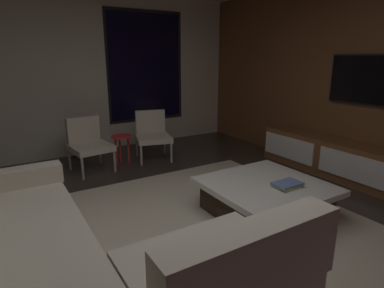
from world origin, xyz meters
name	(u,v)px	position (x,y,z in m)	size (l,w,h in m)	color
floor	(182,253)	(0.00, 0.00, 0.00)	(9.20, 9.20, 0.00)	#332B26
back_wall_with_window	(70,75)	(-0.06, 3.62, 1.34)	(6.60, 0.30, 2.70)	beige
area_rug	(221,246)	(0.35, -0.10, 0.01)	(3.20, 3.80, 0.01)	beige
sectional_couch	(72,268)	(-0.92, -0.14, 0.29)	(1.98, 2.50, 0.82)	#B1A997
coffee_table	(265,199)	(1.10, 0.14, 0.19)	(1.16, 1.16, 0.36)	black
book_stack_on_coffee_table	(287,185)	(1.21, -0.04, 0.39)	(0.29, 0.22, 0.05)	#C7D870
accent_chair_near_window	(152,132)	(0.94, 2.61, 0.43)	(0.66, 0.68, 0.78)	#B2ADA0
accent_chair_by_curtain	(88,141)	(-0.10, 2.57, 0.43)	(0.61, 0.63, 0.78)	#B2ADA0
side_stool	(122,141)	(0.40, 2.56, 0.37)	(0.32, 0.32, 0.46)	red
media_console	(365,168)	(2.77, 0.05, 0.25)	(0.46, 3.10, 0.52)	brown
mounted_tv	(370,80)	(2.95, 0.25, 1.35)	(0.05, 1.11, 0.64)	black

